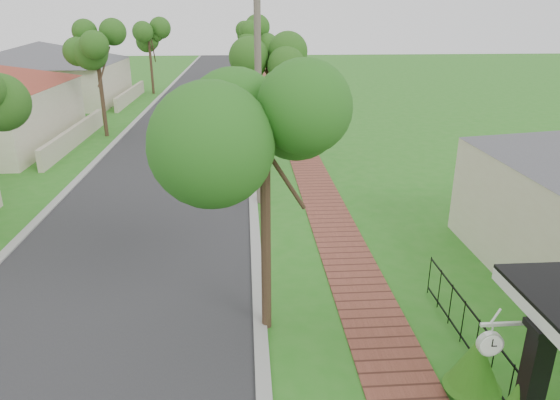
{
  "coord_description": "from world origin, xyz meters",
  "views": [
    {
      "loc": [
        0.43,
        -6.64,
        6.59
      ],
      "look_at": [
        1.38,
        6.89,
        1.5
      ],
      "focal_mm": 32.0,
      "sensor_mm": 36.0,
      "label": 1
    }
  ],
  "objects_px": {
    "parked_car_white": "(225,99)",
    "utility_pole": "(258,92)",
    "station_clock": "(491,342)",
    "near_tree": "(265,118)",
    "parked_car_red": "(221,119)"
  },
  "relations": [
    {
      "from": "utility_pole",
      "to": "station_clock",
      "type": "xyz_separation_m",
      "value": [
        3.14,
        -11.28,
        -2.11
      ]
    },
    {
      "from": "near_tree",
      "to": "utility_pole",
      "type": "bearing_deg",
      "value": 89.27
    },
    {
      "from": "parked_car_red",
      "to": "utility_pole",
      "type": "bearing_deg",
      "value": -80.12
    },
    {
      "from": "near_tree",
      "to": "parked_car_white",
      "type": "bearing_deg",
      "value": 93.77
    },
    {
      "from": "parked_car_red",
      "to": "station_clock",
      "type": "height_order",
      "value": "station_clock"
    },
    {
      "from": "parked_car_white",
      "to": "utility_pole",
      "type": "bearing_deg",
      "value": -88.59
    },
    {
      "from": "parked_car_white",
      "to": "station_clock",
      "type": "relative_size",
      "value": 6.49
    },
    {
      "from": "near_tree",
      "to": "utility_pole",
      "type": "distance_m",
      "value": 7.84
    },
    {
      "from": "utility_pole",
      "to": "station_clock",
      "type": "height_order",
      "value": "utility_pole"
    },
    {
      "from": "parked_car_white",
      "to": "utility_pole",
      "type": "height_order",
      "value": "utility_pole"
    },
    {
      "from": "parked_car_red",
      "to": "near_tree",
      "type": "distance_m",
      "value": 20.19
    },
    {
      "from": "parked_car_white",
      "to": "station_clock",
      "type": "height_order",
      "value": "station_clock"
    },
    {
      "from": "parked_car_white",
      "to": "utility_pole",
      "type": "distance_m",
      "value": 19.9
    },
    {
      "from": "utility_pole",
      "to": "station_clock",
      "type": "relative_size",
      "value": 11.94
    },
    {
      "from": "parked_car_white",
      "to": "near_tree",
      "type": "xyz_separation_m",
      "value": [
        1.8,
        -27.34,
        3.99
      ]
    }
  ]
}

